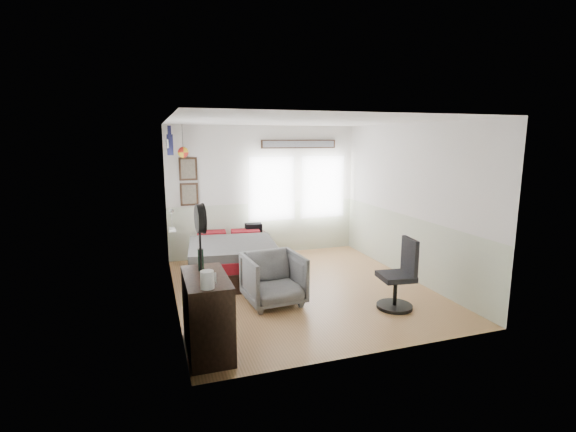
% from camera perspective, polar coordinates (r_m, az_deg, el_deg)
% --- Properties ---
extents(ground_plane, '(4.00, 4.50, 0.01)m').
position_cam_1_polar(ground_plane, '(6.98, 1.85, -9.89)').
color(ground_plane, '#A27243').
extents(room_shell, '(4.02, 4.52, 2.71)m').
position_cam_1_polar(room_shell, '(6.75, 0.75, 3.56)').
color(room_shell, silver).
rests_on(room_shell, ground_plane).
extents(wall_decor, '(3.55, 1.32, 1.44)m').
position_cam_1_polar(wall_decor, '(8.18, -10.28, 8.04)').
color(wall_decor, '#332215').
rests_on(wall_decor, room_shell).
extents(bed, '(1.64, 2.17, 0.64)m').
position_cam_1_polar(bed, '(7.59, -7.67, -5.75)').
color(bed, black).
rests_on(bed, ground_plane).
extents(dresser, '(0.48, 1.00, 0.90)m').
position_cam_1_polar(dresser, '(5.00, -11.00, -13.00)').
color(dresser, black).
rests_on(dresser, ground_plane).
extents(armchair, '(0.88, 0.90, 0.76)m').
position_cam_1_polar(armchair, '(6.26, -1.99, -8.59)').
color(armchair, slate).
rests_on(armchair, ground_plane).
extents(nightstand, '(0.56, 0.46, 0.54)m').
position_cam_1_polar(nightstand, '(8.59, -4.71, -4.08)').
color(nightstand, black).
rests_on(nightstand, ground_plane).
extents(task_chair, '(0.52, 0.52, 1.03)m').
position_cam_1_polar(task_chair, '(6.29, 14.99, -8.46)').
color(task_chair, black).
rests_on(task_chair, ground_plane).
extents(kettle, '(0.16, 0.14, 0.19)m').
position_cam_1_polar(kettle, '(4.44, -10.98, -8.55)').
color(kettle, silver).
rests_on(kettle, dresser).
extents(bottle, '(0.07, 0.07, 0.27)m').
position_cam_1_polar(bottle, '(5.00, -11.83, -5.92)').
color(bottle, black).
rests_on(bottle, dresser).
extents(stand_fan, '(0.11, 0.34, 0.83)m').
position_cam_1_polar(stand_fan, '(4.70, -11.90, -0.54)').
color(stand_fan, black).
rests_on(stand_fan, dresser).
extents(black_bag, '(0.35, 0.24, 0.20)m').
position_cam_1_polar(black_bag, '(8.50, -4.75, -1.68)').
color(black_bag, black).
rests_on(black_bag, nightstand).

